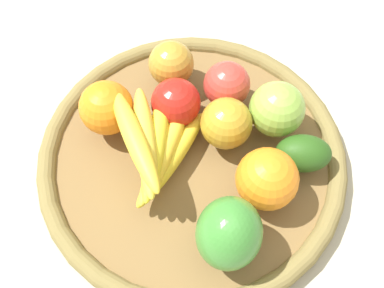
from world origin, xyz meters
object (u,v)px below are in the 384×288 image
(apple_3, at_px, (176,103))
(apple_1, at_px, (171,64))
(apple_0, at_px, (277,109))
(orange_1, at_px, (267,179))
(banana_bunch, at_px, (155,146))
(apple_4, at_px, (226,123))
(apple_2, at_px, (227,85))
(orange_0, at_px, (107,108))
(bell_pepper, at_px, (229,233))
(avocado, at_px, (303,153))

(apple_3, relative_size, apple_1, 1.04)
(apple_0, relative_size, orange_1, 0.96)
(banana_bunch, relative_size, apple_4, 2.38)
(orange_1, bearing_deg, apple_4, 175.47)
(banana_bunch, distance_m, orange_1, 0.15)
(apple_0, distance_m, apple_2, 0.08)
(orange_0, relative_size, bell_pepper, 0.78)
(banana_bunch, distance_m, apple_4, 0.10)
(orange_0, relative_size, orange_1, 0.95)
(apple_0, bearing_deg, avocado, -6.73)
(apple_3, distance_m, orange_1, 0.17)
(apple_0, relative_size, bell_pepper, 0.79)
(apple_0, xyz_separation_m, apple_2, (-0.08, -0.03, -0.01))
(banana_bunch, relative_size, orange_0, 2.23)
(orange_1, height_order, bell_pepper, bell_pepper)
(apple_3, bearing_deg, orange_1, 10.55)
(orange_0, height_order, avocado, orange_0)
(avocado, height_order, bell_pepper, bell_pepper)
(orange_0, relative_size, avocado, 1.02)
(apple_2, height_order, bell_pepper, bell_pepper)
(apple_0, height_order, avocado, apple_0)
(orange_0, bearing_deg, bell_pepper, 7.63)
(apple_4, bearing_deg, apple_0, 73.09)
(orange_0, distance_m, orange_1, 0.24)
(apple_3, xyz_separation_m, apple_1, (-0.06, 0.03, -0.00))
(apple_3, height_order, bell_pepper, bell_pepper)
(apple_2, height_order, apple_1, same)
(apple_2, bearing_deg, banana_bunch, -77.36)
(orange_0, height_order, apple_0, apple_0)
(bell_pepper, bearing_deg, apple_3, 34.56)
(orange_1, distance_m, apple_1, 0.23)
(apple_2, distance_m, avocado, 0.15)
(apple_0, height_order, orange_1, orange_1)
(orange_0, height_order, apple_4, orange_0)
(orange_1, distance_m, bell_pepper, 0.09)
(apple_4, bearing_deg, apple_1, -177.38)
(orange_0, height_order, bell_pepper, bell_pepper)
(apple_3, xyz_separation_m, apple_2, (0.01, 0.08, -0.00))
(apple_4, bearing_deg, avocado, 34.42)
(orange_0, xyz_separation_m, apple_0, (0.14, 0.20, 0.00))
(apple_2, relative_size, apple_1, 1.00)
(apple_0, height_order, apple_4, apple_0)
(apple_0, bearing_deg, banana_bunch, -104.38)
(apple_3, xyz_separation_m, orange_1, (0.17, 0.03, 0.01))
(apple_2, relative_size, apple_4, 0.95)
(apple_2, bearing_deg, apple_0, 21.93)
(apple_3, relative_size, apple_2, 1.04)
(banana_bunch, distance_m, orange_0, 0.09)
(banana_bunch, xyz_separation_m, avocado, (0.12, 0.17, -0.01))
(apple_3, bearing_deg, banana_bunch, -54.14)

